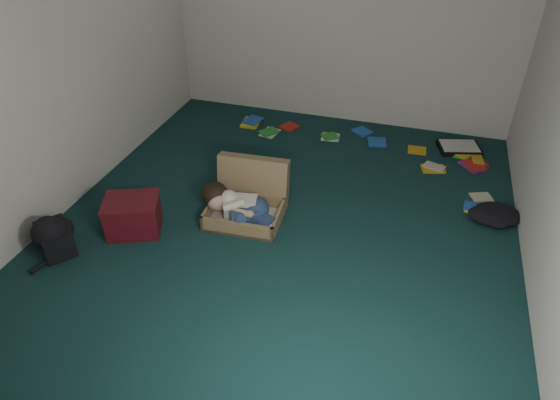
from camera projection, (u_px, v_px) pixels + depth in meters
The scene contains 11 objects.
floor at pixel (285, 223), 4.49m from camera, with size 4.50×4.50×0.00m, color #123433.
wall_back at pixel (344, 11), 5.50m from camera, with size 4.50×4.50×0.00m, color silver.
wall_front at pixel (124, 294), 1.98m from camera, with size 4.50×4.50×0.00m, color silver.
wall_left at pixel (60, 59), 4.23m from camera, with size 4.50×4.50×0.00m, color silver.
suitcase at pixel (248, 200), 4.53m from camera, with size 0.70×0.68×0.49m.
person at pixel (238, 206), 4.38m from camera, with size 0.72×0.34×0.30m.
maroon_bin at pixel (133, 216), 4.31m from camera, with size 0.57×0.51×0.32m.
backpack at pixel (55, 238), 4.11m from camera, with size 0.43×0.34×0.26m, color black, non-canonical shape.
clothing_pile at pixel (484, 215), 4.47m from camera, with size 0.43×0.35×0.14m, color black, non-canonical shape.
paper_tray at pixel (459, 148), 5.56m from camera, with size 0.51×0.43×0.06m.
book_scatter at pixel (387, 152), 5.52m from camera, with size 2.88×1.50×0.02m.
Camera 1 is at (1.01, -3.41, 2.75)m, focal length 32.00 mm.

